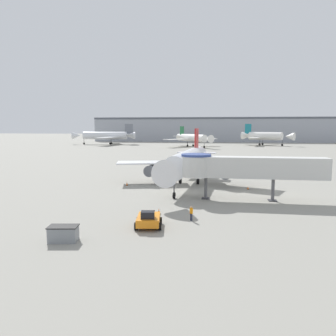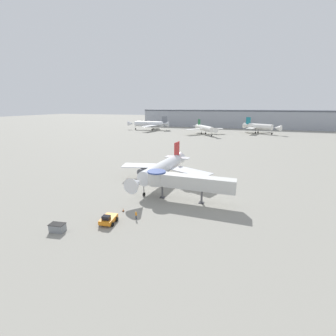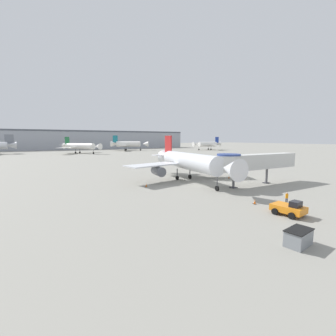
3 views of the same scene
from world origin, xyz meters
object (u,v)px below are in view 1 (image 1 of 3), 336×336
(jet_bridge, at_px, (242,167))
(service_container_gray, at_px, (63,234))
(background_jet_green_tail, at_px, (192,138))
(traffic_cone_port_wing, at_px, (127,184))
(ground_crew_marshaller, at_px, (191,212))
(pushback_tug_orange, at_px, (148,220))
(traffic_cone_near_nose, at_px, (159,211))
(main_airplane, at_px, (187,162))
(traffic_cone_starboard_wing, at_px, (248,188))
(background_jet_teal_tail, at_px, (265,136))
(background_jet_gray_tail, at_px, (107,136))

(jet_bridge, xyz_separation_m, service_container_gray, (-16.62, -18.92, -3.83))
(service_container_gray, bearing_deg, background_jet_green_tail, 89.33)
(traffic_cone_port_wing, distance_m, ground_crew_marshaller, 22.99)
(service_container_gray, bearing_deg, jet_bridge, 48.71)
(pushback_tug_orange, height_order, background_jet_green_tail, background_jet_green_tail)
(pushback_tug_orange, bearing_deg, traffic_cone_near_nose, 80.70)
(main_airplane, distance_m, background_jet_green_tail, 107.34)
(pushback_tug_orange, height_order, traffic_cone_starboard_wing, pushback_tug_orange)
(service_container_gray, xyz_separation_m, background_jet_teal_tail, (38.80, 155.09, 4.31))
(background_jet_teal_tail, bearing_deg, service_container_gray, -162.48)
(service_container_gray, height_order, traffic_cone_near_nose, service_container_gray)
(traffic_cone_starboard_wing, height_order, background_jet_green_tail, background_jet_green_tail)
(main_airplane, bearing_deg, background_jet_gray_tail, 119.73)
(service_container_gray, xyz_separation_m, background_jet_green_tail, (1.60, 135.83, 3.76))
(pushback_tug_orange, distance_m, background_jet_green_tail, 130.97)
(jet_bridge, relative_size, traffic_cone_port_wing, 27.54)
(pushback_tug_orange, relative_size, traffic_cone_port_wing, 5.30)
(background_jet_teal_tail, bearing_deg, traffic_cone_starboard_wing, -157.53)
(background_jet_green_tail, bearing_deg, traffic_cone_port_wing, -126.01)
(service_container_gray, height_order, traffic_cone_starboard_wing, service_container_gray)
(traffic_cone_near_nose, bearing_deg, service_container_gray, -123.84)
(traffic_cone_port_wing, height_order, traffic_cone_starboard_wing, traffic_cone_port_wing)
(ground_crew_marshaller, height_order, background_jet_green_tail, background_jet_green_tail)
(background_jet_green_tail, bearing_deg, traffic_cone_starboard_wing, -115.54)
(traffic_cone_near_nose, bearing_deg, jet_bridge, 42.00)
(main_airplane, xyz_separation_m, traffic_cone_near_nose, (-1.64, -18.72, -3.74))
(traffic_cone_port_wing, bearing_deg, traffic_cone_near_nose, -63.84)
(traffic_cone_near_nose, bearing_deg, ground_crew_marshaller, -27.92)
(service_container_gray, bearing_deg, background_jet_gray_tail, 107.48)
(pushback_tug_orange, bearing_deg, background_jet_teal_tail, 70.53)
(pushback_tug_orange, bearing_deg, jet_bridge, 46.70)
(traffic_cone_starboard_wing, distance_m, background_jet_gray_tail, 141.81)
(jet_bridge, bearing_deg, ground_crew_marshaller, -118.52)
(main_airplane, height_order, background_jet_green_tail, background_jet_green_tail)
(jet_bridge, relative_size, service_container_gray, 7.06)
(ground_crew_marshaller, bearing_deg, traffic_cone_port_wing, 157.21)
(service_container_gray, relative_size, background_jet_teal_tail, 0.10)
(pushback_tug_orange, distance_m, ground_crew_marshaller, 4.98)
(traffic_cone_near_nose, bearing_deg, background_jet_green_tail, 92.32)
(traffic_cone_starboard_wing, bearing_deg, traffic_cone_port_wing, 178.34)
(traffic_cone_port_wing, bearing_deg, ground_crew_marshaller, -57.44)
(traffic_cone_near_nose, bearing_deg, main_airplane, 85.00)
(ground_crew_marshaller, distance_m, background_jet_teal_tail, 149.90)
(traffic_cone_port_wing, xyz_separation_m, background_jet_gray_tail, (-46.08, 124.77, 4.67))
(main_airplane, distance_m, pushback_tug_orange, 23.99)
(traffic_cone_starboard_wing, xyz_separation_m, background_jet_gray_tail, (-66.13, 125.36, 4.73))
(service_container_gray, xyz_separation_m, traffic_cone_near_nose, (6.69, 9.98, -0.37))
(background_jet_gray_tail, bearing_deg, service_container_gray, 9.41)
(main_airplane, xyz_separation_m, background_jet_teal_tail, (30.47, 126.39, 0.94))
(main_airplane, relative_size, jet_bridge, 1.49)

